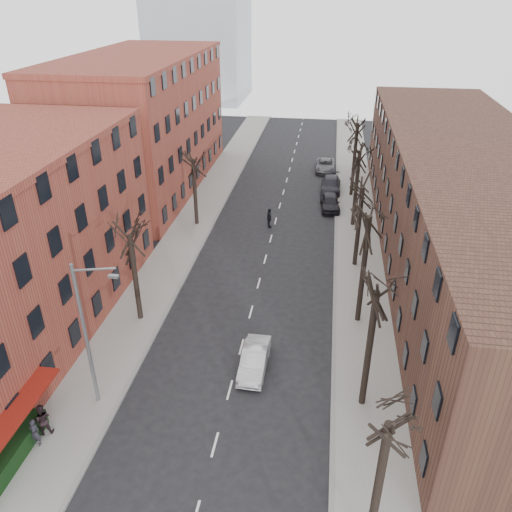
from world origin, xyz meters
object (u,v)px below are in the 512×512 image
at_px(silver_sedan, 254,359).
at_px(parked_car_near, 330,202).
at_px(parked_car_mid, 331,185).
at_px(pedestrian_a, 35,433).

bearing_deg(silver_sedan, parked_car_near, 81.79).
bearing_deg(parked_car_mid, parked_car_near, -89.54).
height_order(parked_car_near, parked_car_mid, parked_car_near).
distance_m(parked_car_mid, pedestrian_a, 41.10).
bearing_deg(parked_car_near, silver_sedan, -104.31).
bearing_deg(parked_car_mid, silver_sedan, -97.14).
xyz_separation_m(parked_car_mid, pedestrian_a, (-14.26, -38.55, 0.20)).
distance_m(parked_car_near, pedestrian_a, 36.21).
height_order(parked_car_mid, pedestrian_a, pedestrian_a).
xyz_separation_m(silver_sedan, pedestrian_a, (-10.11, -7.46, 0.26)).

